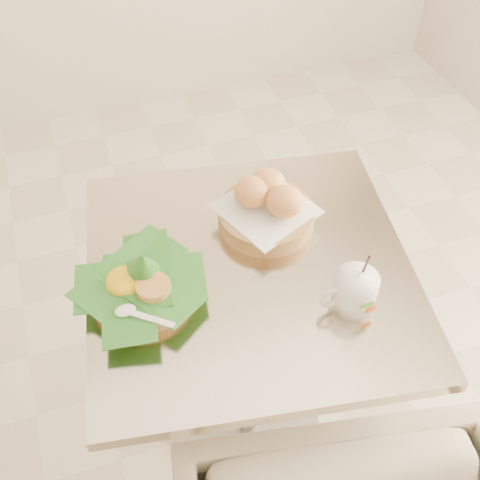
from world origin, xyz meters
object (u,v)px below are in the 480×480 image
object	(u,v)px
bread_basket	(267,207)
cafe_table	(248,325)
rice_basket	(140,283)
coffee_mug	(354,290)

from	to	relation	value
bread_basket	cafe_table	bearing A→B (deg)	-125.08
rice_basket	coffee_mug	xyz separation A→B (m)	(0.40, -0.16, 0.01)
cafe_table	bread_basket	bearing A→B (deg)	54.92
cafe_table	rice_basket	size ratio (longest dim) A/B	2.98
cafe_table	coffee_mug	distance (m)	0.35
cafe_table	bread_basket	distance (m)	0.30
cafe_table	rice_basket	xyz separation A→B (m)	(-0.24, 0.00, 0.26)
rice_basket	coffee_mug	distance (m)	0.43
bread_basket	coffee_mug	size ratio (longest dim) A/B	1.59
bread_basket	coffee_mug	xyz separation A→B (m)	(0.08, -0.28, -0.00)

